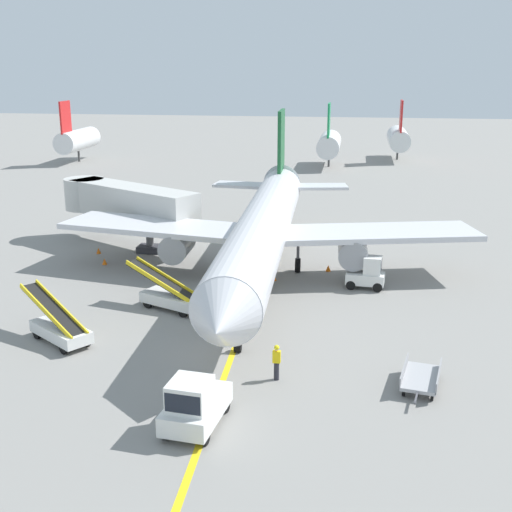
{
  "coord_description": "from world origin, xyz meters",
  "views": [
    {
      "loc": [
        6.29,
        -29.28,
        13.83
      ],
      "look_at": [
        0.47,
        8.97,
        2.5
      ],
      "focal_mm": 46.43,
      "sensor_mm": 36.0,
      "label": 1
    }
  ],
  "objects_px": {
    "airliner": "(264,228)",
    "ground_crew_marshaller": "(277,361)",
    "pushback_tug": "(194,404)",
    "safety_cone_nose_right": "(104,261)",
    "belt_loader_forward_hold": "(170,296)",
    "baggage_tug_near_wing": "(368,274)",
    "jet_bridge": "(120,201)",
    "belt_loader_aft_hold": "(59,328)",
    "baggage_cart_loaded": "(421,378)",
    "safety_cone_tail_area": "(274,277)",
    "safety_cone_wingtip_left": "(99,251)",
    "safety_cone_wingtip_right": "(248,283)",
    "safety_cone_nose_left": "(328,268)"
  },
  "relations": [
    {
      "from": "safety_cone_tail_area",
      "to": "jet_bridge",
      "type": "bearing_deg",
      "value": 151.64
    },
    {
      "from": "safety_cone_nose_right",
      "to": "safety_cone_wingtip_right",
      "type": "bearing_deg",
      "value": -16.65
    },
    {
      "from": "baggage_tug_near_wing",
      "to": "safety_cone_tail_area",
      "type": "bearing_deg",
      "value": 173.88
    },
    {
      "from": "baggage_cart_loaded",
      "to": "safety_cone_nose_left",
      "type": "relative_size",
      "value": 8.73
    },
    {
      "from": "ground_crew_marshaller",
      "to": "baggage_cart_loaded",
      "type": "bearing_deg",
      "value": 2.06
    },
    {
      "from": "belt_loader_forward_hold",
      "to": "safety_cone_wingtip_left",
      "type": "height_order",
      "value": "belt_loader_forward_hold"
    },
    {
      "from": "pushback_tug",
      "to": "belt_loader_forward_hold",
      "type": "distance_m",
      "value": 13.35
    },
    {
      "from": "safety_cone_wingtip_right",
      "to": "safety_cone_tail_area",
      "type": "height_order",
      "value": "same"
    },
    {
      "from": "airliner",
      "to": "pushback_tug",
      "type": "xyz_separation_m",
      "value": [
        -0.04,
        -19.25,
        -2.42
      ]
    },
    {
      "from": "jet_bridge",
      "to": "belt_loader_aft_hold",
      "type": "xyz_separation_m",
      "value": [
        3.25,
        -18.52,
        -2.77
      ]
    },
    {
      "from": "baggage_tug_near_wing",
      "to": "safety_cone_nose_left",
      "type": "bearing_deg",
      "value": 129.19
    },
    {
      "from": "safety_cone_tail_area",
      "to": "ground_crew_marshaller",
      "type": "bearing_deg",
      "value": -82.4
    },
    {
      "from": "airliner",
      "to": "safety_cone_nose_right",
      "type": "xyz_separation_m",
      "value": [
        -11.63,
        1.16,
        -3.2
      ]
    },
    {
      "from": "airliner",
      "to": "safety_cone_nose_right",
      "type": "relative_size",
      "value": 80.19
    },
    {
      "from": "baggage_cart_loaded",
      "to": "safety_cone_tail_area",
      "type": "distance_m",
      "value": 16.17
    },
    {
      "from": "pushback_tug",
      "to": "safety_cone_wingtip_left",
      "type": "xyz_separation_m",
      "value": [
        -13.08,
        23.04,
        -0.77
      ]
    },
    {
      "from": "belt_loader_forward_hold",
      "to": "safety_cone_nose_right",
      "type": "relative_size",
      "value": 11.52
    },
    {
      "from": "belt_loader_aft_hold",
      "to": "safety_cone_wingtip_right",
      "type": "xyz_separation_m",
      "value": [
        8.12,
        10.08,
        -0.56
      ]
    },
    {
      "from": "safety_cone_nose_left",
      "to": "safety_cone_wingtip_left",
      "type": "distance_m",
      "value": 17.44
    },
    {
      "from": "safety_cone_nose_left",
      "to": "airliner",
      "type": "bearing_deg",
      "value": -155.07
    },
    {
      "from": "safety_cone_wingtip_right",
      "to": "safety_cone_tail_area",
      "type": "bearing_deg",
      "value": 44.22
    },
    {
      "from": "belt_loader_aft_hold",
      "to": "baggage_cart_loaded",
      "type": "relative_size",
      "value": 1.25
    },
    {
      "from": "airliner",
      "to": "ground_crew_marshaller",
      "type": "bearing_deg",
      "value": -79.77
    },
    {
      "from": "baggage_tug_near_wing",
      "to": "safety_cone_wingtip_left",
      "type": "bearing_deg",
      "value": 165.79
    },
    {
      "from": "safety_cone_nose_right",
      "to": "belt_loader_aft_hold",
      "type": "bearing_deg",
      "value": -78.33
    },
    {
      "from": "jet_bridge",
      "to": "pushback_tug",
      "type": "relative_size",
      "value": 3.27
    },
    {
      "from": "airliner",
      "to": "baggage_tug_near_wing",
      "type": "bearing_deg",
      "value": -10.44
    },
    {
      "from": "airliner",
      "to": "safety_cone_wingtip_left",
      "type": "bearing_deg",
      "value": 163.87
    },
    {
      "from": "jet_bridge",
      "to": "safety_cone_nose_left",
      "type": "distance_m",
      "value": 17.25
    },
    {
      "from": "airliner",
      "to": "belt_loader_forward_hold",
      "type": "xyz_separation_m",
      "value": [
        -4.55,
        -6.68,
        -2.64
      ]
    },
    {
      "from": "airliner",
      "to": "safety_cone_wingtip_left",
      "type": "relative_size",
      "value": 80.19
    },
    {
      "from": "airliner",
      "to": "belt_loader_aft_hold",
      "type": "bearing_deg",
      "value": -126.1
    },
    {
      "from": "pushback_tug",
      "to": "safety_cone_nose_right",
      "type": "bearing_deg",
      "value": 119.61
    },
    {
      "from": "baggage_tug_near_wing",
      "to": "safety_cone_nose_left",
      "type": "relative_size",
      "value": 5.74
    },
    {
      "from": "belt_loader_forward_hold",
      "to": "safety_cone_wingtip_right",
      "type": "distance_m",
      "value": 5.98
    },
    {
      "from": "safety_cone_nose_right",
      "to": "safety_cone_tail_area",
      "type": "bearing_deg",
      "value": -8.11
    },
    {
      "from": "safety_cone_wingtip_right",
      "to": "safety_cone_tail_area",
      "type": "distance_m",
      "value": 2.13
    },
    {
      "from": "ground_crew_marshaller",
      "to": "safety_cone_nose_left",
      "type": "height_order",
      "value": "ground_crew_marshaller"
    },
    {
      "from": "ground_crew_marshaller",
      "to": "safety_cone_nose_left",
      "type": "relative_size",
      "value": 3.86
    },
    {
      "from": "airliner",
      "to": "belt_loader_forward_hold",
      "type": "height_order",
      "value": "airliner"
    },
    {
      "from": "safety_cone_tail_area",
      "to": "baggage_tug_near_wing",
      "type": "bearing_deg",
      "value": -6.12
    },
    {
      "from": "pushback_tug",
      "to": "safety_cone_wingtip_right",
      "type": "height_order",
      "value": "pushback_tug"
    },
    {
      "from": "baggage_cart_loaded",
      "to": "jet_bridge",
      "type": "bearing_deg",
      "value": 135.46
    },
    {
      "from": "baggage_cart_loaded",
      "to": "safety_cone_nose_left",
      "type": "distance_m",
      "value": 17.16
    },
    {
      "from": "pushback_tug",
      "to": "safety_cone_tail_area",
      "type": "height_order",
      "value": "pushback_tug"
    },
    {
      "from": "belt_loader_aft_hold",
      "to": "baggage_cart_loaded",
      "type": "bearing_deg",
      "value": -7.38
    },
    {
      "from": "airliner",
      "to": "baggage_cart_loaded",
      "type": "relative_size",
      "value": 9.19
    },
    {
      "from": "belt_loader_aft_hold",
      "to": "safety_cone_nose_left",
      "type": "xyz_separation_m",
      "value": [
        13.1,
        14.14,
        -0.56
      ]
    },
    {
      "from": "baggage_tug_near_wing",
      "to": "safety_cone_nose_left",
      "type": "height_order",
      "value": "baggage_tug_near_wing"
    },
    {
      "from": "baggage_cart_loaded",
      "to": "safety_cone_tail_area",
      "type": "relative_size",
      "value": 8.73
    }
  ]
}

